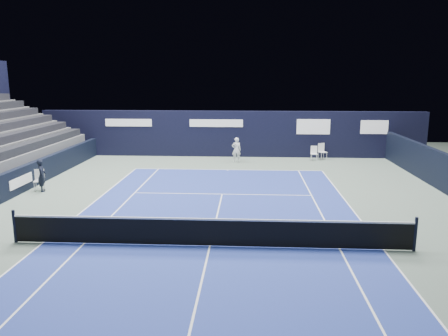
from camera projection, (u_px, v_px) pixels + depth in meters
The scene contains 11 objects.
ground at pixel (215, 226), 15.94m from camera, with size 48.00×48.00×0.00m, color #57675B.
court_surface at pixel (210, 246), 13.98m from camera, with size 10.97×23.77×0.01m, color navy.
folding_chair_back_a at pixel (322, 149), 28.86m from camera, with size 0.60×0.62×1.06m.
folding_chair_back_b at pixel (314, 152), 28.46m from camera, with size 0.42×0.41×0.94m.
line_judge_chair at pixel (39, 178), 20.88m from camera, with size 0.53×0.52×1.01m.
line_judge at pixel (42, 175), 20.63m from camera, with size 0.56×0.37×1.54m, color black.
court_markings at pixel (210, 246), 13.98m from camera, with size 11.03×23.83×0.00m.
tennis_net at pixel (210, 231), 13.88m from camera, with size 12.90×0.10×1.10m.
back_sponsor_wall at pixel (231, 134), 29.79m from camera, with size 26.00×0.63×3.10m.
side_barrier_left at pixel (17, 181), 20.23m from camera, with size 0.33×22.00×1.20m.
tennis_player at pixel (236, 150), 27.81m from camera, with size 0.62×0.83×1.59m.
Camera 1 is at (1.21, -13.13, 5.30)m, focal length 35.00 mm.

